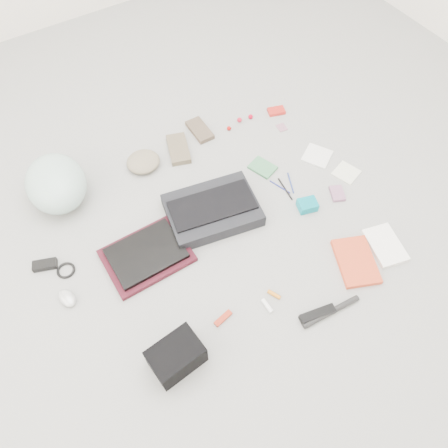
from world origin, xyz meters
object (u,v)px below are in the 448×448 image
bike_helmet (56,183)px  book_red (356,261)px  camera_bag (176,356)px  messenger_bag (212,210)px  accordion_wallet (307,205)px  laptop (146,253)px

bike_helmet → book_red: (0.97, -1.05, -0.09)m
camera_bag → book_red: camera_bag is taller
messenger_bag → bike_helmet: (-0.57, 0.48, 0.07)m
messenger_bag → book_red: messenger_bag is taller
messenger_bag → book_red: (0.40, -0.56, -0.02)m
messenger_bag → accordion_wallet: messenger_bag is taller
book_red → accordion_wallet: (0.00, 0.35, 0.01)m
bike_helmet → accordion_wallet: 1.20m
bike_helmet → messenger_bag: bearing=-34.0°
messenger_bag → accordion_wallet: 0.46m
bike_helmet → book_red: bike_helmet is taller
book_red → accordion_wallet: bearing=112.3°
accordion_wallet → bike_helmet: bearing=160.7°
laptop → accordion_wallet: bearing=-12.2°
laptop → book_red: (0.77, -0.52, -0.02)m
bike_helmet → accordion_wallet: size_ratio=3.92×
book_red → accordion_wallet: size_ratio=2.70×
bike_helmet → accordion_wallet: bearing=-29.1°
camera_bag → book_red: 0.88m
messenger_bag → camera_bag: 0.71m
bike_helmet → accordion_wallet: (0.98, -0.69, -0.08)m
messenger_bag → laptop: messenger_bag is taller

